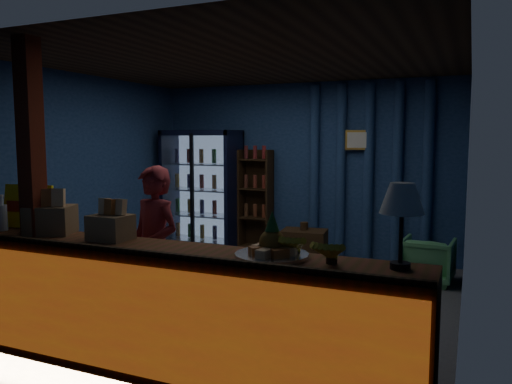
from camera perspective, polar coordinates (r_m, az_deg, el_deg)
ground at (r=5.79m, az=-1.69°, el=-11.66°), size 4.60×4.60×0.00m
room_walls at (r=5.52m, az=-1.74°, el=4.05°), size 4.60×4.60×4.60m
counter at (r=4.08m, az=-13.43°, el=-12.47°), size 4.40×0.57×0.99m
support_post at (r=4.62m, az=-24.11°, el=-0.22°), size 0.16×0.16×2.60m
beverage_cooler at (r=7.98m, az=-5.96°, el=0.06°), size 1.20×0.62×1.90m
bottle_shelf at (r=7.74m, az=0.06°, el=-1.13°), size 0.50×0.28×1.60m
curtain_folds at (r=7.27m, az=12.72°, el=2.26°), size 1.74×0.14×2.50m
framed_picture at (r=7.25m, az=11.57°, el=5.84°), size 0.36×0.04×0.28m
shopkeeper at (r=4.63m, az=-11.51°, el=-6.53°), size 0.63×0.50×1.53m
green_chair at (r=6.56m, az=19.06°, el=-7.36°), size 0.64×0.66×0.56m
side_table at (r=6.84m, az=5.50°, el=-6.55°), size 0.64×0.50×0.65m
yellow_sign at (r=5.01m, az=-24.66°, el=-1.52°), size 0.51×0.17×0.40m
snack_box_left at (r=4.65m, az=-22.42°, el=-2.72°), size 0.46×0.43×0.40m
snack_box_centre at (r=4.21m, az=-16.28°, el=-3.69°), size 0.32×0.26×0.33m
pastry_tray at (r=3.47m, az=1.81°, el=-7.01°), size 0.52×0.52×0.08m
banana_bunches at (r=3.36m, az=6.31°, el=-6.37°), size 0.54×0.31×0.18m
table_lamp at (r=3.21m, az=16.35°, el=-1.09°), size 0.28×0.28×0.54m
pineapple at (r=3.45m, az=1.85°, el=-5.33°), size 0.18×0.18×0.32m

